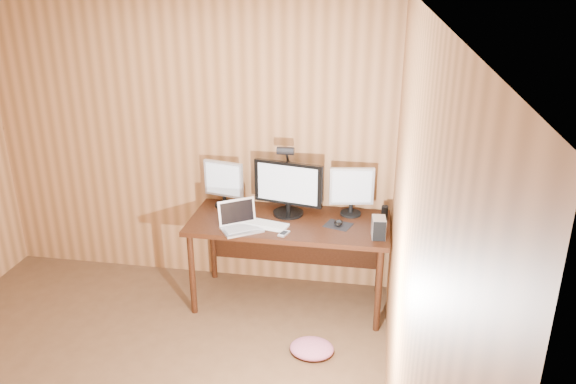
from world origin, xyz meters
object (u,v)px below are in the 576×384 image
(monitor_right, at_px, (352,190))
(speaker, at_px, (385,214))
(desk, at_px, (290,231))
(mouse, at_px, (338,223))
(hard_drive, at_px, (379,228))
(keyboard, at_px, (259,223))
(monitor_left, at_px, (224,183))
(monitor_center, at_px, (288,188))
(phone, at_px, (284,233))
(desk_lamp, at_px, (287,167))
(laptop, at_px, (240,222))

(monitor_right, height_order, speaker, monitor_right)
(desk, xyz_separation_m, speaker, (0.75, 0.06, 0.19))
(desk, distance_m, speaker, 0.78)
(mouse, height_order, hard_drive, hard_drive)
(keyboard, xyz_separation_m, speaker, (0.98, 0.24, 0.05))
(monitor_left, height_order, keyboard, monitor_left)
(monitor_center, height_order, hard_drive, monitor_center)
(monitor_left, distance_m, speaker, 1.36)
(phone, distance_m, desk_lamp, 0.61)
(monitor_left, xyz_separation_m, phone, (0.59, -0.46, -0.21))
(monitor_right, height_order, laptop, monitor_right)
(desk, xyz_separation_m, monitor_center, (-0.03, 0.06, 0.36))
(monitor_center, xyz_separation_m, phone, (0.03, -0.38, -0.23))
(mouse, distance_m, phone, 0.46)
(desk, xyz_separation_m, mouse, (0.40, -0.09, 0.14))
(monitor_left, bearing_deg, desk, -0.50)
(laptop, bearing_deg, monitor_right, -8.01)
(hard_drive, bearing_deg, keyboard, 170.10)
(monitor_right, xyz_separation_m, phone, (-0.48, -0.46, -0.21))
(mouse, height_order, speaker, speaker)
(monitor_left, height_order, mouse, monitor_left)
(desk, relative_size, monitor_right, 3.94)
(monitor_center, bearing_deg, hard_drive, -11.69)
(laptop, distance_m, speaker, 1.16)
(speaker, bearing_deg, keyboard, -166.43)
(monitor_right, xyz_separation_m, mouse, (-0.08, -0.23, -0.19))
(monitor_right, xyz_separation_m, hard_drive, (0.23, -0.39, -0.14))
(monitor_left, bearing_deg, phone, -24.94)
(phone, bearing_deg, speaker, 45.13)
(mouse, relative_size, speaker, 0.85)
(desk, xyz_separation_m, monitor_left, (-0.59, 0.14, 0.33))
(laptop, distance_m, desk_lamp, 0.61)
(hard_drive, height_order, desk_lamp, desk_lamp)
(monitor_left, distance_m, mouse, 1.03)
(desk, bearing_deg, monitor_left, 166.71)
(desk, bearing_deg, hard_drive, -19.39)
(speaker, bearing_deg, desk, -175.69)
(monitor_left, distance_m, laptop, 0.50)
(monitor_center, relative_size, monitor_left, 1.44)
(monitor_left, xyz_separation_m, mouse, (0.99, -0.23, -0.19))
(keyboard, relative_size, desk_lamp, 0.81)
(mouse, height_order, desk_lamp, desk_lamp)
(monitor_right, relative_size, speaker, 3.15)
(keyboard, xyz_separation_m, phone, (0.23, -0.14, -0.00))
(keyboard, distance_m, phone, 0.27)
(monitor_left, xyz_separation_m, hard_drive, (1.30, -0.39, -0.13))
(desk, relative_size, monitor_left, 4.02)
(monitor_right, bearing_deg, desk, -173.52)
(monitor_left, relative_size, laptop, 1.05)
(laptop, xyz_separation_m, keyboard, (0.13, 0.09, -0.04))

